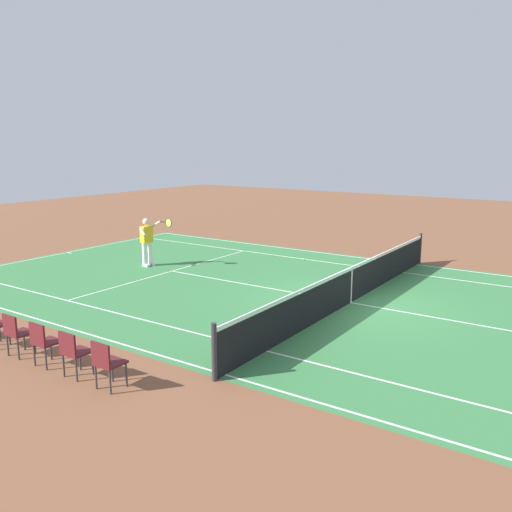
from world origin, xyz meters
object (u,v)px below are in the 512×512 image
at_px(spectator_chair_2, 43,340).
at_px(spectator_chair_3, 16,331).
at_px(spectator_chair_0, 107,361).
at_px(spectator_chair_1, 73,350).
at_px(tennis_net, 351,285).
at_px(tennis_player_near, 148,239).
at_px(tennis_ball, 304,259).

xyz_separation_m(spectator_chair_2, spectator_chair_3, (0.88, 0.00, 0.00)).
bearing_deg(spectator_chair_0, spectator_chair_2, 0.00).
distance_m(spectator_chair_1, spectator_chair_3, 1.76).
distance_m(tennis_net, spectator_chair_1, 7.44).
bearing_deg(tennis_player_near, spectator_chair_0, 131.08).
relative_size(tennis_ball, spectator_chair_1, 0.08).
relative_size(tennis_player_near, spectator_chair_1, 1.93).
xyz_separation_m(tennis_player_near, spectator_chair_3, (-3.67, 7.25, -0.41)).
relative_size(tennis_net, spectator_chair_2, 13.30).
distance_m(tennis_net, spectator_chair_2, 7.74).
bearing_deg(spectator_chair_0, tennis_player_near, -48.92).
relative_size(spectator_chair_0, spectator_chair_1, 1.00).
bearing_deg(tennis_net, tennis_player_near, -1.08).
xyz_separation_m(tennis_net, tennis_ball, (3.63, -3.95, -0.46)).
bearing_deg(tennis_player_near, tennis_net, 178.92).
bearing_deg(spectator_chair_1, tennis_player_near, -53.13).
relative_size(tennis_ball, spectator_chair_2, 0.08).
xyz_separation_m(tennis_ball, spectator_chair_3, (0.32, 11.05, 0.49)).
bearing_deg(spectator_chair_0, tennis_ball, -78.13).
bearing_deg(spectator_chair_2, spectator_chair_1, 180.00).
xyz_separation_m(tennis_player_near, spectator_chair_2, (-4.56, 7.25, -0.41)).
height_order(spectator_chair_0, spectator_chair_3, same).
bearing_deg(tennis_ball, tennis_player_near, 43.58).
bearing_deg(spectator_chair_1, tennis_ball, -82.57).
xyz_separation_m(spectator_chair_1, spectator_chair_2, (0.88, 0.00, 0.00)).
height_order(spectator_chair_2, spectator_chair_3, same).
relative_size(tennis_ball, spectator_chair_3, 0.08).
relative_size(tennis_net, tennis_player_near, 6.89).
bearing_deg(spectator_chair_2, spectator_chair_3, 0.00).
distance_m(tennis_player_near, spectator_chair_3, 8.14).
distance_m(tennis_player_near, tennis_ball, 5.59).
bearing_deg(spectator_chair_3, tennis_player_near, -63.13).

